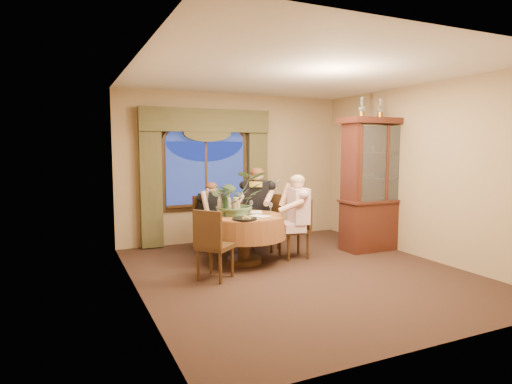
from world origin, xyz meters
name	(u,v)px	position (x,y,z in m)	size (l,w,h in m)	color
floor	(299,272)	(0.00, 0.00, 0.00)	(5.00, 5.00, 0.00)	black
wall_back	(234,168)	(0.00, 2.50, 1.40)	(4.50, 4.50, 0.00)	#9A805E
wall_right	(420,172)	(2.25, 0.00, 1.40)	(5.00, 5.00, 0.00)	#9A805E
ceiling	(301,73)	(0.00, 0.00, 2.80)	(5.00, 5.00, 0.00)	white
window	(206,174)	(-0.60, 2.43, 1.30)	(1.62, 0.10, 1.32)	navy
arched_transom	(205,132)	(-0.60, 2.43, 2.08)	(1.60, 0.06, 0.44)	navy
drapery_left	(151,182)	(-1.63, 2.38, 1.18)	(0.38, 0.14, 2.32)	#3F3B1F
drapery_right	(257,179)	(0.43, 2.38, 1.18)	(0.38, 0.14, 2.32)	#3F3B1F
swag_valance	(207,120)	(-0.60, 2.35, 2.28)	(2.45, 0.16, 0.42)	#3F3B1F
dining_table	(244,239)	(-0.51, 0.81, 0.38)	(1.30, 1.30, 0.75)	maroon
china_cabinet	(378,184)	(1.98, 0.68, 1.15)	(1.41, 0.56, 2.29)	#37130C
oil_lamp_left	(362,107)	(1.58, 0.68, 2.46)	(0.11, 0.11, 0.34)	#A5722D
oil_lamp_center	(380,108)	(1.98, 0.68, 2.46)	(0.11, 0.11, 0.34)	#A5722D
oil_lamp_right	(398,109)	(2.38, 0.68, 2.46)	(0.11, 0.11, 0.34)	#A5722D
chair_right	(294,229)	(0.33, 0.75, 0.48)	(0.42, 0.42, 0.96)	black
chair_back_right	(266,223)	(0.16, 1.42, 0.48)	(0.42, 0.42, 0.96)	black
chair_back	(210,225)	(-0.78, 1.65, 0.48)	(0.42, 0.42, 0.96)	black
chair_front_left	(215,244)	(-1.20, 0.21, 0.48)	(0.42, 0.42, 0.96)	black
person_pink	(298,217)	(0.37, 0.66, 0.68)	(0.49, 0.45, 1.37)	beige
person_back	(211,217)	(-0.78, 1.64, 0.61)	(0.44, 0.40, 1.21)	black
person_scarf	(257,209)	(0.03, 1.49, 0.72)	(0.52, 0.48, 1.45)	black
stoneware_vase	(236,206)	(-0.60, 0.91, 0.88)	(0.14, 0.14, 0.27)	tan
centerpiece_plant	(236,178)	(-0.59, 0.95, 1.32)	(0.86, 0.96, 0.75)	#415836
olive_bowl	(246,214)	(-0.48, 0.80, 0.77)	(0.15, 0.15, 0.05)	#50562B
cheese_platter	(245,219)	(-0.67, 0.42, 0.76)	(0.36, 0.36, 0.02)	black
wine_bottle_0	(225,204)	(-0.77, 0.96, 0.92)	(0.07, 0.07, 0.33)	black
wine_bottle_1	(229,205)	(-0.74, 0.88, 0.92)	(0.07, 0.07, 0.33)	tan
wine_bottle_2	(226,206)	(-0.82, 0.80, 0.92)	(0.07, 0.07, 0.33)	black
wine_bottle_3	(220,205)	(-0.88, 0.90, 0.92)	(0.07, 0.07, 0.33)	tan
tasting_paper_0	(260,216)	(-0.34, 0.61, 0.75)	(0.21, 0.30, 0.00)	white
tasting_paper_1	(255,212)	(-0.24, 1.00, 0.75)	(0.21, 0.30, 0.00)	white
tasting_paper_2	(247,218)	(-0.58, 0.54, 0.75)	(0.21, 0.30, 0.00)	white
wine_glass_person_pink	(271,208)	(-0.09, 0.74, 0.84)	(0.07, 0.07, 0.18)	silver
wine_glass_person_back	(227,206)	(-0.64, 1.22, 0.84)	(0.07, 0.07, 0.18)	silver
wine_glass_person_scarf	(251,206)	(-0.25, 1.15, 0.84)	(0.07, 0.07, 0.18)	silver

